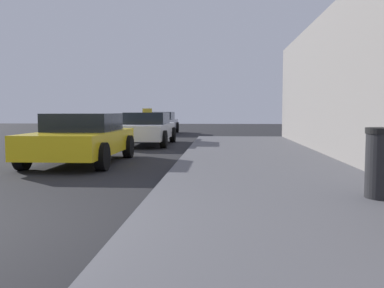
% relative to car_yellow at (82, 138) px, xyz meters
% --- Properties ---
extents(sidewalk, '(4.00, 32.00, 0.15)m').
position_rel_car_yellow_xyz_m(sidewalk, '(4.52, -6.65, -0.57)').
color(sidewalk, '#5B5B60').
rests_on(sidewalk, ground_plane).
extents(car_yellow, '(2.05, 4.24, 1.27)m').
position_rel_car_yellow_xyz_m(car_yellow, '(0.00, 0.00, 0.00)').
color(car_yellow, yellow).
rests_on(car_yellow, ground_plane).
extents(car_white, '(1.97, 4.57, 1.43)m').
position_rel_car_yellow_xyz_m(car_white, '(0.63, 6.04, 0.00)').
color(car_white, white).
rests_on(car_white, ground_plane).
extents(car_silver, '(1.95, 4.40, 1.27)m').
position_rel_car_yellow_xyz_m(car_silver, '(-0.02, 14.21, -0.00)').
color(car_silver, '#B7B7BF').
rests_on(car_silver, ground_plane).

